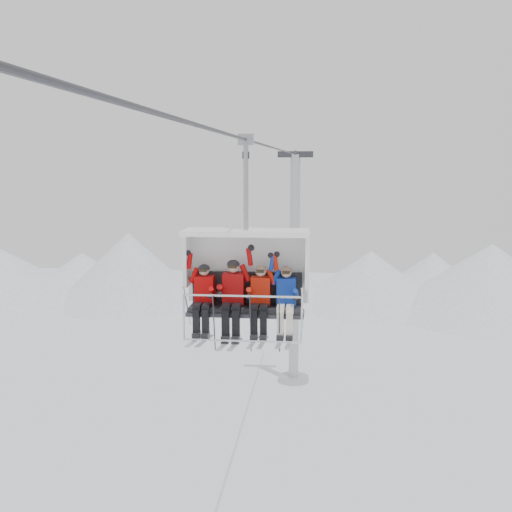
# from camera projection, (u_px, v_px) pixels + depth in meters

# --- Properties ---
(ridgeline) EXTENTS (72.00, 21.00, 7.00)m
(ridgeline) POSITION_uv_depth(u_px,v_px,m) (286.00, 275.00, 57.50)
(ridgeline) COLOR white
(ridgeline) RESTS_ON ground
(lift_tower_right) EXTENTS (2.00, 1.80, 13.48)m
(lift_tower_right) POSITION_uv_depth(u_px,v_px,m) (294.00, 285.00, 37.18)
(lift_tower_right) COLOR #A8AAAF
(lift_tower_right) RESTS_ON ground
(haul_cable) EXTENTS (0.06, 50.00, 0.06)m
(haul_cable) POSITION_uv_depth(u_px,v_px,m) (256.00, 143.00, 14.43)
(haul_cable) COLOR #323237
(haul_cable) RESTS_ON lift_tower_left
(chairlift_carrier) EXTENTS (2.50, 1.17, 3.98)m
(chairlift_carrier) POSITION_uv_depth(u_px,v_px,m) (247.00, 270.00, 13.00)
(chairlift_carrier) COLOR black
(chairlift_carrier) RESTS_ON haul_cable
(skier_far_left) EXTENTS (0.38, 1.69, 1.54)m
(skier_far_left) POSITION_uv_depth(u_px,v_px,m) (204.00, 297.00, 12.85)
(skier_far_left) COLOR #CA0607
(skier_far_left) RESTS_ON chairlift_carrier
(skier_center_left) EXTENTS (0.43, 1.69, 1.69)m
(skier_center_left) POSITION_uv_depth(u_px,v_px,m) (233.00, 295.00, 12.79)
(skier_center_left) COLOR #AD090A
(skier_center_left) RESTS_ON chairlift_carrier
(skier_center_right) EXTENTS (0.38, 1.69, 1.55)m
(skier_center_right) POSITION_uv_depth(u_px,v_px,m) (260.00, 298.00, 12.73)
(skier_center_right) COLOR red
(skier_center_right) RESTS_ON chairlift_carrier
(skier_far_right) EXTENTS (0.38, 1.69, 1.52)m
(skier_far_right) POSITION_uv_depth(u_px,v_px,m) (286.00, 299.00, 12.68)
(skier_far_right) COLOR #1235A8
(skier_far_right) RESTS_ON chairlift_carrier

